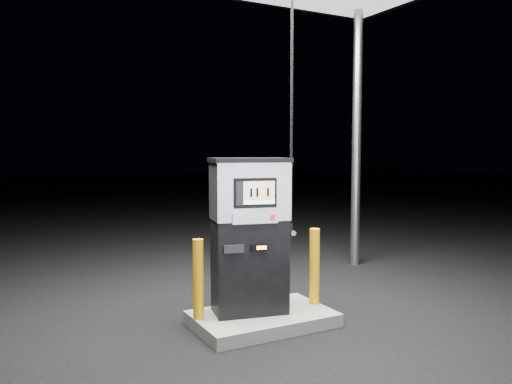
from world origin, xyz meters
name	(u,v)px	position (x,y,z in m)	size (l,w,h in m)	color
ground	(262,325)	(0.00, 0.00, 0.00)	(80.00, 80.00, 0.00)	black
pump_island	(262,319)	(0.00, 0.00, 0.07)	(1.60, 1.00, 0.15)	slate
fuel_dispenser	(250,234)	(-0.12, 0.10, 1.08)	(1.04, 0.71, 3.76)	black
bollard_left	(198,279)	(-0.74, 0.15, 0.60)	(0.12, 0.12, 0.91)	#FFAE0E
bollard_right	(314,266)	(0.74, 0.01, 0.62)	(0.13, 0.13, 0.94)	#FFAE0E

